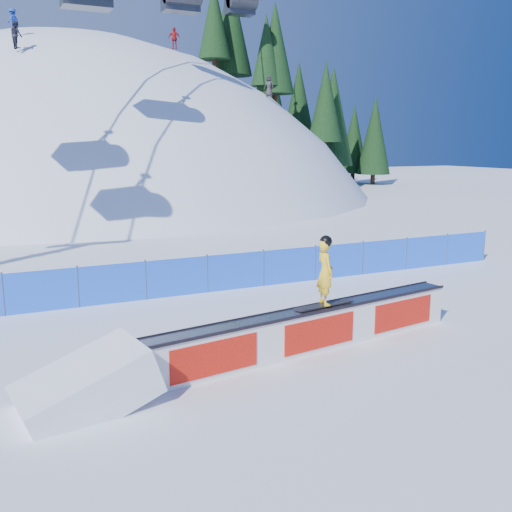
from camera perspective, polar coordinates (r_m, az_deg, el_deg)
name	(u,v)px	position (r m, az deg, el deg)	size (l,w,h in m)	color
ground	(304,329)	(14.95, 4.84, -7.26)	(160.00, 160.00, 0.00)	white
snow_hill	(87,380)	(59.27, -16.54, -11.77)	(64.00, 64.00, 64.00)	white
treeline	(307,87)	(59.33, 5.08, 16.52)	(21.42, 9.94, 19.75)	black
safety_fence	(236,271)	(18.67, -2.01, -1.54)	(22.05, 0.05, 1.30)	blue
rail_box	(312,329)	(13.37, 5.66, -7.29)	(8.44, 1.84, 1.01)	silver
snow_ramp	(88,406)	(11.22, -16.50, -14.22)	(2.34, 1.56, 0.88)	white
snowboarder	(325,271)	(13.22, 6.93, -1.54)	(1.61, 0.60, 1.66)	black
distant_skiers	(111,44)	(44.66, -14.30, 19.87)	(19.92, 5.57, 5.27)	black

